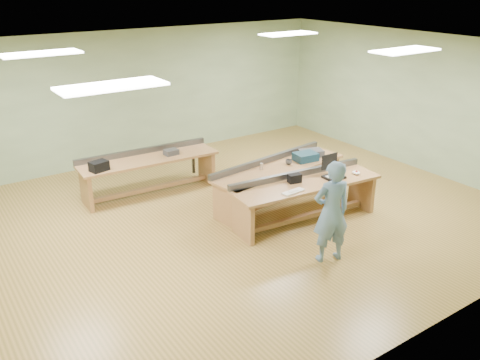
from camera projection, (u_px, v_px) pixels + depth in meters
The scene contains 22 objects.
floor at pixel (228, 218), 9.23m from camera, with size 10.00×10.00×0.00m, color #A47C3E.
ceiling at pixel (227, 50), 8.10m from camera, with size 10.00×10.00×0.00m, color silver.
wall_back at pixel (133, 96), 11.73m from camera, with size 10.00×0.04×3.00m, color #9AB387.
wall_front at pixel (424, 231), 5.61m from camera, with size 10.00×0.04×3.00m, color #9AB387.
wall_right at pixel (416, 101), 11.28m from camera, with size 0.04×8.00×3.00m, color #9AB387.
fluor_panels at pixel (227, 52), 8.11m from camera, with size 6.20×3.50×0.03m.
workbench_front at pixel (305, 192), 8.95m from camera, with size 2.82×0.99×0.86m.
workbench_mid at pixel (278, 176), 9.67m from camera, with size 2.95×1.14×0.86m.
workbench_back at pixel (149, 167), 10.13m from camera, with size 2.80×0.88×0.86m.
person at pixel (331, 212), 7.62m from camera, with size 0.59×0.39×1.63m, color #6889AB.
laptop_base at pixel (334, 177), 9.04m from camera, with size 0.35×0.29×0.04m, color black.
laptop_screen at pixel (329, 161), 9.05m from camera, with size 0.35×0.02×0.28m, color black.
keyboard at pixel (293, 192), 8.46m from camera, with size 0.41×0.14×0.02m, color beige.
trackball_mouse at pixel (356, 173), 9.21m from camera, with size 0.13×0.15×0.06m, color white.
camera_bag at pixel (295, 178), 8.84m from camera, with size 0.22×0.14×0.15m, color black.
task_chair at pixel (285, 179), 10.19m from camera, with size 0.55×0.55×0.81m.
parts_bin_teal at pixel (305, 157), 9.88m from camera, with size 0.44×0.33×0.15m, color #122E3D.
parts_bin_grey at pixel (311, 153), 10.12m from camera, with size 0.46×0.29×0.13m, color #343437.
mug at pixel (289, 162), 9.67m from camera, with size 0.12×0.12×0.10m, color #343437.
drinks_can at pixel (262, 166), 9.44m from camera, with size 0.06×0.06×0.12m, color silver.
storage_box_back at pixel (99, 166), 9.35m from camera, with size 0.32×0.23×0.18m, color black.
tray_back at pixel (171, 152), 10.20m from camera, with size 0.27×0.20×0.11m, color #343437.
Camera 1 is at (-4.49, -6.97, 4.14)m, focal length 38.00 mm.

